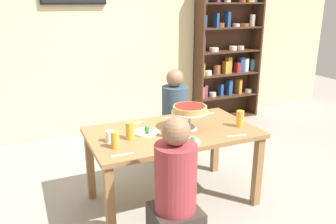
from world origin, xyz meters
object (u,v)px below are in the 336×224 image
object	(u,v)px
beer_glass_amber_spare	(130,131)
water_glass_clear_far	(167,131)
diner_near_left	(175,203)
salad_plate_near_diner	(147,131)
diner_far_right	(175,124)
water_glass_clear_near	(110,136)
cutlery_knife_far	(134,124)
deep_dish_pizza_stand	(190,110)
beer_glass_amber_tall	(240,119)
bookshelf	(227,50)
cutlery_knife_near	(206,114)
salad_plate_far_diner	(186,141)
cutlery_fork_near	(122,155)
cutlery_fork_far	(237,136)
dining_table	(172,140)
beer_glass_amber_short	(115,140)
cutlery_spare_fork	(173,117)

from	to	relation	value
beer_glass_amber_spare	water_glass_clear_far	world-z (taller)	beer_glass_amber_spare
diner_near_left	salad_plate_near_diner	size ratio (longest dim) A/B	5.01
salad_plate_near_diner	diner_far_right	bearing A→B (deg)	49.60
water_glass_clear_near	cutlery_knife_far	bearing A→B (deg)	45.44
deep_dish_pizza_stand	beer_glass_amber_tall	world-z (taller)	deep_dish_pizza_stand
cutlery_knife_far	bookshelf	bearing A→B (deg)	-164.06
deep_dish_pizza_stand	water_glass_clear_near	xyz separation A→B (m)	(-0.76, 0.00, -0.14)
salad_plate_near_diner	beer_glass_amber_tall	distance (m)	0.89
salad_plate_near_diner	bookshelf	bearing A→B (deg)	42.92
diner_far_right	cutlery_knife_near	distance (m)	0.54
diner_near_left	water_glass_clear_near	world-z (taller)	diner_near_left
salad_plate_far_diner	cutlery_fork_near	xyz separation A→B (m)	(-0.56, -0.02, -0.01)
cutlery_fork_near	bookshelf	bearing A→B (deg)	43.12
cutlery_fork_near	salad_plate_near_diner	bearing A→B (deg)	46.70
diner_near_left	salad_plate_near_diner	world-z (taller)	diner_near_left
cutlery_knife_near	cutlery_fork_far	bearing A→B (deg)	90.80
dining_table	diner_far_right	size ratio (longest dim) A/B	1.34
bookshelf	beer_glass_amber_short	world-z (taller)	bookshelf
salad_plate_near_diner	salad_plate_far_diner	world-z (taller)	salad_plate_far_diner
diner_far_right	beer_glass_amber_spare	world-z (taller)	diner_far_right
beer_glass_amber_tall	dining_table	bearing A→B (deg)	165.45
cutlery_knife_near	cutlery_spare_fork	xyz separation A→B (m)	(-0.37, 0.03, 0.00)
salad_plate_near_diner	cutlery_spare_fork	xyz separation A→B (m)	(0.40, 0.29, -0.01)
beer_glass_amber_spare	diner_near_left	bearing A→B (deg)	-81.95
salad_plate_far_diner	cutlery_fork_far	size ratio (longest dim) A/B	1.39
deep_dish_pizza_stand	salad_plate_far_diner	xyz separation A→B (m)	(-0.17, -0.27, -0.17)
beer_glass_amber_tall	water_glass_clear_far	distance (m)	0.74
water_glass_clear_near	cutlery_fork_far	world-z (taller)	water_glass_clear_near
diner_far_right	cutlery_spare_fork	size ratio (longest dim) A/B	6.39
water_glass_clear_near	dining_table	bearing A→B (deg)	2.72
beer_glass_amber_tall	cutlery_fork_far	bearing A→B (deg)	-130.12
dining_table	bookshelf	distance (m)	2.80
cutlery_knife_near	water_glass_clear_far	bearing A→B (deg)	40.06
water_glass_clear_near	cutlery_knife_near	xyz separation A→B (m)	(1.13, 0.33, -0.05)
beer_glass_amber_short	cutlery_fork_far	world-z (taller)	beer_glass_amber_short
diner_near_left	salad_plate_near_diner	distance (m)	0.84
diner_far_right	beer_glass_amber_spare	distance (m)	1.18
diner_far_right	cutlery_knife_near	size ratio (longest dim) A/B	6.39
cutlery_knife_near	cutlery_spare_fork	world-z (taller)	same
salad_plate_far_diner	cutlery_spare_fork	distance (m)	0.66
deep_dish_pizza_stand	cutlery_knife_near	size ratio (longest dim) A/B	1.91
cutlery_fork_near	salad_plate_far_diner	bearing A→B (deg)	1.92
diner_far_right	beer_glass_amber_short	size ratio (longest dim) A/B	8.15
deep_dish_pizza_stand	beer_glass_amber_spare	size ratio (longest dim) A/B	2.23
diner_near_left	dining_table	bearing A→B (deg)	-22.83
water_glass_clear_far	cutlery_knife_far	distance (m)	0.46
bookshelf	deep_dish_pizza_stand	size ratio (longest dim) A/B	6.43
beer_glass_amber_short	cutlery_knife_far	bearing A→B (deg)	56.19
dining_table	beer_glass_amber_short	distance (m)	0.64
cutlery_knife_near	cutlery_knife_far	distance (m)	0.80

